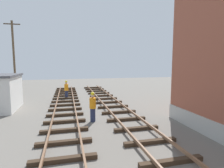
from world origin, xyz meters
name	(u,v)px	position (x,y,z in m)	size (l,w,h in m)	color
utility_pole_far	(14,56)	(-9.04, 22.10, 4.49)	(1.80, 0.24, 8.59)	brown
track_worker_foreground	(93,107)	(-1.42, 8.88, 0.93)	(0.40, 0.40, 1.87)	#262D4C
track_worker_distant	(66,90)	(-3.02, 16.74, 0.93)	(0.40, 0.40, 1.87)	#262D4C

